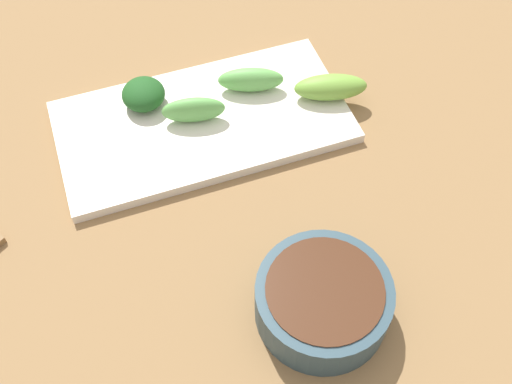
% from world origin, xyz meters
% --- Properties ---
extents(tabletop, '(2.10, 2.10, 0.02)m').
position_xyz_m(tabletop, '(0.00, 0.00, 0.01)').
color(tabletop, olive).
rests_on(tabletop, ground).
extents(sauce_bowl, '(0.12, 0.12, 0.05)m').
position_xyz_m(sauce_bowl, '(-0.11, -0.03, 0.05)').
color(sauce_bowl, '#304955').
rests_on(sauce_bowl, tabletop).
extents(serving_plate, '(0.16, 0.31, 0.01)m').
position_xyz_m(serving_plate, '(0.13, 0.01, 0.03)').
color(serving_plate, silver).
rests_on(serving_plate, tabletop).
extents(broccoli_stalk_0, '(0.05, 0.09, 0.03)m').
position_xyz_m(broccoli_stalk_0, '(0.12, -0.13, 0.05)').
color(broccoli_stalk_0, '#74AA3E').
rests_on(broccoli_stalk_0, serving_plate).
extents(broccoli_leafy_1, '(0.06, 0.06, 0.03)m').
position_xyz_m(broccoli_leafy_1, '(0.17, 0.06, 0.05)').
color(broccoli_leafy_1, '#1E511F').
rests_on(broccoli_leafy_1, serving_plate).
extents(broccoli_stalk_2, '(0.04, 0.08, 0.03)m').
position_xyz_m(broccoli_stalk_2, '(0.15, -0.05, 0.05)').
color(broccoli_stalk_2, '#64B154').
rests_on(broccoli_stalk_2, serving_plate).
extents(broccoli_stalk_3, '(0.04, 0.07, 0.03)m').
position_xyz_m(broccoli_stalk_3, '(0.13, 0.02, 0.05)').
color(broccoli_stalk_3, '#61AD52').
rests_on(broccoli_stalk_3, serving_plate).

